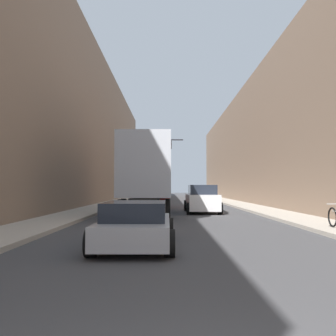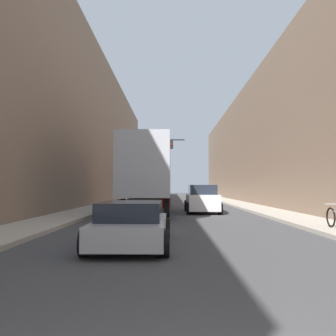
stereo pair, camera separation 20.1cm
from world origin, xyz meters
name	(u,v)px [view 1 (the left image)]	position (x,y,z in m)	size (l,w,h in m)	color
sidewalk_right	(241,205)	(5.70, 30.00, 0.07)	(2.28, 80.00, 0.15)	#B2A899
sidewalk_left	(106,205)	(-5.70, 30.00, 0.07)	(2.28, 80.00, 0.15)	#B2A899
building_right	(289,138)	(9.84, 30.00, 5.76)	(6.00, 80.00, 11.53)	#846B56
building_left	(59,121)	(-9.84, 30.00, 7.20)	(6.00, 80.00, 14.40)	#846B56
semi_truck	(149,175)	(-1.70, 21.94, 2.35)	(2.56, 14.31, 4.21)	#B2B7C1
sedan_car	(135,225)	(-1.42, 8.42, 0.59)	(2.04, 4.44, 1.21)	#B7B7BC
suv_car	(201,199)	(1.56, 21.70, 0.82)	(2.06, 4.74, 1.72)	silver
traffic_signal_gantry	(144,156)	(-3.01, 37.70, 4.86)	(5.57, 0.35, 6.89)	black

